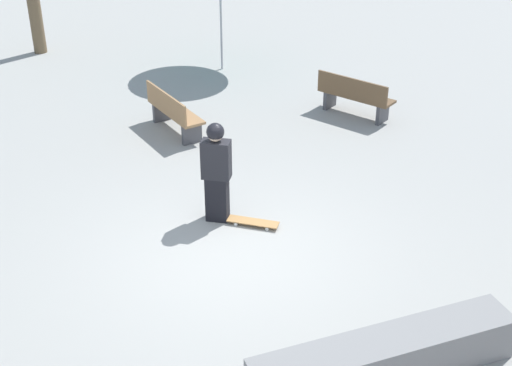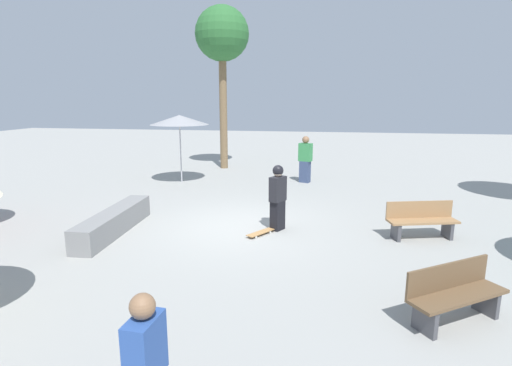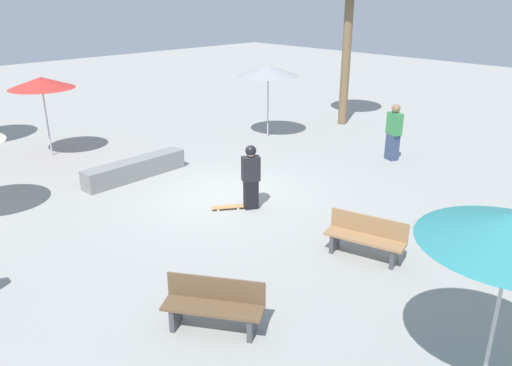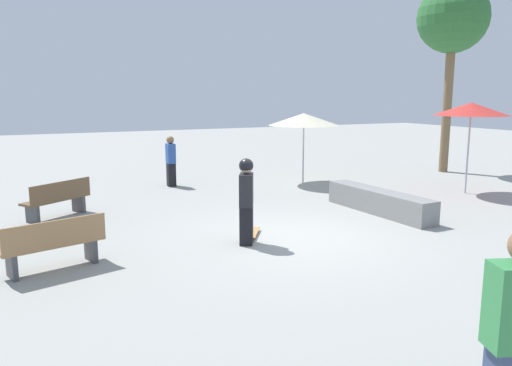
{
  "view_description": "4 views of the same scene",
  "coord_description": "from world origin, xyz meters",
  "px_view_note": "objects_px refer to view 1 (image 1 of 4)",
  "views": [
    {
      "loc": [
        -8.24,
        2.26,
        5.88
      ],
      "look_at": [
        0.47,
        -0.52,
        0.81
      ],
      "focal_mm": 50.0,
      "sensor_mm": 36.0,
      "label": 1
    },
    {
      "loc": [
        2.06,
        -9.47,
        3.2
      ],
      "look_at": [
        0.36,
        0.28,
        1.09
      ],
      "focal_mm": 28.0,
      "sensor_mm": 36.0,
      "label": 2
    },
    {
      "loc": [
        9.21,
        -7.89,
        5.06
      ],
      "look_at": [
        1.22,
        -0.13,
        0.76
      ],
      "focal_mm": 35.0,
      "sensor_mm": 36.0,
      "label": 3
    },
    {
      "loc": [
        4.72,
        8.2,
        2.79
      ],
      "look_at": [
        0.72,
        -0.14,
        1.13
      ],
      "focal_mm": 35.0,
      "sensor_mm": 36.0,
      "label": 4
    }
  ],
  "objects_px": {
    "skater_main": "(216,169)",
    "bench_far": "(355,96)",
    "bench_near": "(173,112)",
    "skateboard": "(253,222)",
    "concrete_ledge": "(384,358)"
  },
  "relations": [
    {
      "from": "skater_main",
      "to": "bench_far",
      "type": "relative_size",
      "value": 1.04
    },
    {
      "from": "bench_near",
      "to": "skateboard",
      "type": "bearing_deg",
      "value": -8.31
    },
    {
      "from": "concrete_ledge",
      "to": "bench_far",
      "type": "relative_size",
      "value": 2.04
    },
    {
      "from": "skateboard",
      "to": "skater_main",
      "type": "bearing_deg",
      "value": 176.74
    },
    {
      "from": "skater_main",
      "to": "skateboard",
      "type": "xyz_separation_m",
      "value": [
        -0.35,
        -0.47,
        -0.82
      ]
    },
    {
      "from": "skateboard",
      "to": "concrete_ledge",
      "type": "relative_size",
      "value": 0.24
    },
    {
      "from": "skateboard",
      "to": "bench_far",
      "type": "relative_size",
      "value": 0.49
    },
    {
      "from": "skateboard",
      "to": "bench_far",
      "type": "height_order",
      "value": "bench_far"
    },
    {
      "from": "concrete_ledge",
      "to": "bench_far",
      "type": "bearing_deg",
      "value": -22.02
    },
    {
      "from": "skateboard",
      "to": "concrete_ledge",
      "type": "distance_m",
      "value": 3.56
    },
    {
      "from": "concrete_ledge",
      "to": "bench_far",
      "type": "xyz_separation_m",
      "value": [
        6.9,
        -2.79,
        0.15
      ]
    },
    {
      "from": "skateboard",
      "to": "concrete_ledge",
      "type": "xyz_separation_m",
      "value": [
        -3.52,
        -0.44,
        0.22
      ]
    },
    {
      "from": "bench_near",
      "to": "concrete_ledge",
      "type": "bearing_deg",
      "value": -8.15
    },
    {
      "from": "bench_far",
      "to": "concrete_ledge",
      "type": "bearing_deg",
      "value": -56.28
    },
    {
      "from": "bench_far",
      "to": "skateboard",
      "type": "bearing_deg",
      "value": -78.0
    }
  ]
}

